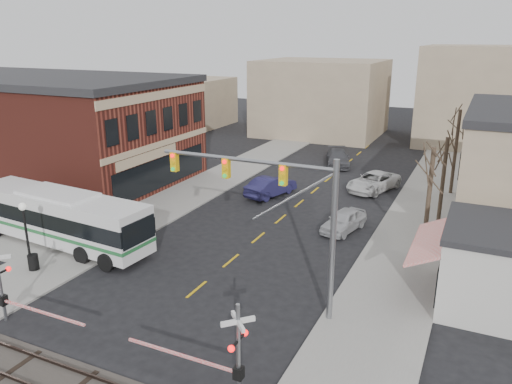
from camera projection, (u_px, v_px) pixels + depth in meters
ground at (176, 307)px, 25.31m from camera, size 160.00×160.00×0.00m
sidewalk_west at (211, 183)px, 46.41m from camera, size 5.00×60.00×0.12m
sidewalk_east at (423, 212)px, 38.73m from camera, size 5.00×60.00×0.12m
brick_building at (33, 125)px, 48.59m from camera, size 30.40×15.40×9.60m
tree_east_a at (428, 201)px, 30.38m from camera, size 0.28×0.28×6.75m
tree_east_b at (443, 181)px, 35.51m from camera, size 0.28×0.28×6.30m
tree_east_c at (455, 152)px, 42.21m from camera, size 0.28×0.28×7.20m
transit_bus at (60, 217)px, 32.27m from camera, size 13.60×3.94×3.46m
traffic_signal_mast at (281, 201)px, 23.49m from camera, size 9.17×0.30×8.00m
rr_crossing_west at (6, 286)px, 23.35m from camera, size 5.60×1.36×4.00m
rr_crossing_east at (228, 350)px, 18.58m from camera, size 5.60×1.36×4.00m
street_lamp at (25, 222)px, 28.26m from camera, size 0.44×0.44×4.08m
trash_bin at (33, 262)px, 28.98m from camera, size 0.60×0.60×0.92m
car_a at (344, 220)px, 35.00m from camera, size 2.69×4.71×1.51m
car_b at (271, 186)px, 42.63m from camera, size 3.13×5.46×1.70m
car_c at (373, 182)px, 44.05m from camera, size 4.40×6.39×1.62m
car_d at (338, 158)px, 52.57m from camera, size 4.01×6.03×1.62m
pedestrian_near at (99, 228)px, 33.32m from camera, size 0.40×0.58×1.55m
pedestrian_far at (120, 209)px, 36.83m from camera, size 0.96×0.94×1.56m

